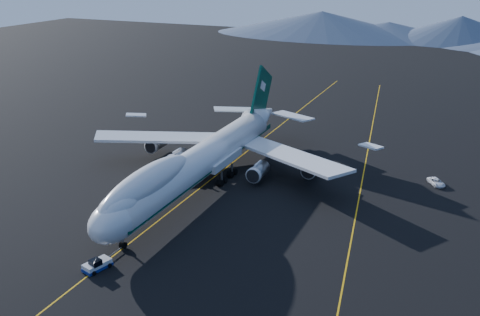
% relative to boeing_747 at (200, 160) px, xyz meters
% --- Properties ---
extents(ground, '(500.00, 500.00, 0.00)m').
position_rel_boeing_747_xyz_m(ground, '(-0.00, -0.03, -5.81)').
color(ground, black).
rests_on(ground, ground).
extents(taxiway_line_main, '(0.25, 220.00, 0.01)m').
position_rel_boeing_747_xyz_m(taxiway_line_main, '(-0.00, -0.03, -5.80)').
color(taxiway_line_main, '#E4A50D').
rests_on(taxiway_line_main, ground).
extents(taxiway_line_side, '(28.08, 198.09, 0.01)m').
position_rel_boeing_747_xyz_m(taxiway_line_side, '(30.00, 9.97, -5.80)').
color(taxiway_line_side, '#E4A50D').
rests_on(taxiway_line_side, ground).
extents(boeing_747, '(59.62, 72.43, 19.37)m').
position_rel_boeing_747_xyz_m(boeing_747, '(0.00, 0.00, 0.00)').
color(boeing_747, silver).
rests_on(boeing_747, ground).
extents(pushback_tug, '(3.31, 4.68, 1.85)m').
position_rel_boeing_747_xyz_m(pushback_tug, '(0.11, -33.15, -5.23)').
color(pushback_tug, silver).
rests_on(pushback_tug, ground).
extents(service_van, '(4.29, 4.97, 1.27)m').
position_rel_boeing_747_xyz_m(service_van, '(43.30, 20.58, -5.18)').
color(service_van, white).
rests_on(service_van, ground).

